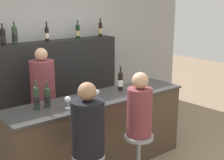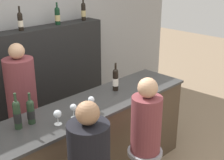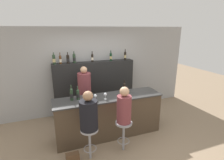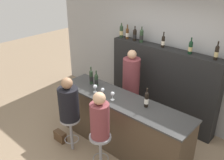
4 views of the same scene
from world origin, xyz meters
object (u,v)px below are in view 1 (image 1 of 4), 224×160
object	(u,v)px
wine_bottle_counter_1	(47,97)
wine_bottle_counter_2	(120,81)
wine_bottle_backbar_4	(47,34)
wine_bottle_backbar_5	(78,31)
wine_glass_2	(97,93)
guest_seated_left	(88,125)
wine_glass_0	(68,100)
bartender	(44,108)
wine_bottle_counter_0	(36,98)
wine_glass_1	(81,97)
wine_bottle_backbar_3	(15,35)
guest_seated_right	(140,109)
bar_stool_right	(139,147)
wine_bottle_backbar_6	(100,29)
wine_bottle_backbar_2	(3,36)

from	to	relation	value
wine_bottle_counter_1	wine_bottle_counter_2	bearing A→B (deg)	0.00
wine_bottle_backbar_4	wine_bottle_backbar_5	xyz separation A→B (m)	(0.57, -0.00, 0.00)
wine_glass_2	guest_seated_left	size ratio (longest dim) A/B	0.20
wine_bottle_counter_1	wine_glass_0	bearing A→B (deg)	-50.32
wine_bottle_counter_1	wine_bottle_backbar_5	size ratio (longest dim) A/B	1.02
wine_bottle_counter_1	bartender	size ratio (longest dim) A/B	0.19
wine_bottle_counter_0	wine_glass_1	distance (m)	0.53
wine_bottle_backbar_4	wine_bottle_backbar_3	bearing A→B (deg)	-180.00
wine_bottle_counter_1	guest_seated_right	size ratio (longest dim) A/B	0.40
wine_bottle_backbar_5	bar_stool_right	world-z (taller)	wine_bottle_backbar_5
wine_bottle_counter_0	bar_stool_right	size ratio (longest dim) A/B	0.52
bartender	wine_glass_2	bearing A→B (deg)	-71.96
wine_bottle_counter_0	bar_stool_right	bearing A→B (deg)	-38.08
wine_bottle_backbar_6	guest_seated_left	bearing A→B (deg)	-129.80
wine_bottle_counter_2	wine_glass_2	size ratio (longest dim) A/B	2.22
wine_bottle_backbar_6	wine_glass_1	world-z (taller)	wine_bottle_backbar_6
wine_bottle_backbar_6	guest_seated_right	world-z (taller)	wine_bottle_backbar_6
wine_bottle_backbar_2	wine_glass_0	world-z (taller)	wine_bottle_backbar_2
wine_bottle_counter_1	wine_bottle_counter_2	distance (m)	1.13
wine_glass_0	wine_bottle_counter_1	bearing A→B (deg)	129.68
wine_bottle_backbar_6	wine_glass_2	world-z (taller)	wine_bottle_backbar_6
wine_bottle_counter_1	wine_glass_2	bearing A→B (deg)	-18.61
wine_bottle_backbar_6	wine_glass_2	size ratio (longest dim) A/B	2.17
wine_bottle_backbar_6	guest_seated_left	xyz separation A→B (m)	(-1.62, -1.94, -0.75)
wine_bottle_backbar_2	wine_glass_0	xyz separation A→B (m)	(0.20, -1.40, -0.63)
wine_glass_1	bartender	bearing A→B (deg)	93.84
wine_bottle_counter_0	wine_glass_1	bearing A→B (deg)	-21.84
bartender	wine_bottle_backbar_6	bearing A→B (deg)	19.90
wine_bottle_counter_1	wine_bottle_backbar_5	xyz separation A→B (m)	(1.22, 1.20, 0.61)
wine_bottle_backbar_4	guest_seated_right	distance (m)	2.08
wine_bottle_counter_2	wine_bottle_backbar_5	size ratio (longest dim) A/B	1.11
guest_seated_right	wine_bottle_counter_1	bearing A→B (deg)	137.44
wine_glass_2	wine_bottle_backbar_6	bearing A→B (deg)	51.64
wine_glass_1	guest_seated_left	size ratio (longest dim) A/B	0.19
wine_bottle_counter_1	wine_bottle_backbar_3	bearing A→B (deg)	83.56
wine_bottle_counter_0	wine_bottle_backbar_2	distance (m)	1.34
wine_glass_2	wine_bottle_backbar_3	bearing A→B (deg)	107.61
wine_bottle_backbar_2	wine_bottle_backbar_6	xyz separation A→B (m)	(1.72, 0.00, 0.01)
wine_bottle_counter_0	guest_seated_left	xyz separation A→B (m)	(0.21, -0.74, -0.15)
wine_bottle_counter_0	wine_bottle_counter_2	distance (m)	1.27
bar_stool_right	bartender	distance (m)	1.54
bartender	bar_stool_right	bearing A→B (deg)	-70.32
wine_bottle_backbar_5	bartender	size ratio (longest dim) A/B	0.19
wine_bottle_counter_1	guest_seated_right	world-z (taller)	guest_seated_right
wine_bottle_backbar_2	wine_glass_2	bearing A→B (deg)	-66.17
wine_bottle_backbar_4	bar_stool_right	size ratio (longest dim) A/B	0.45
wine_bottle_backbar_3	wine_glass_0	distance (m)	1.54
wine_bottle_counter_0	guest_seated_left	size ratio (longest dim) A/B	0.45
guest_seated_left	wine_bottle_counter_0	bearing A→B (deg)	105.79
wine_bottle_backbar_2	wine_glass_2	distance (m)	1.65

